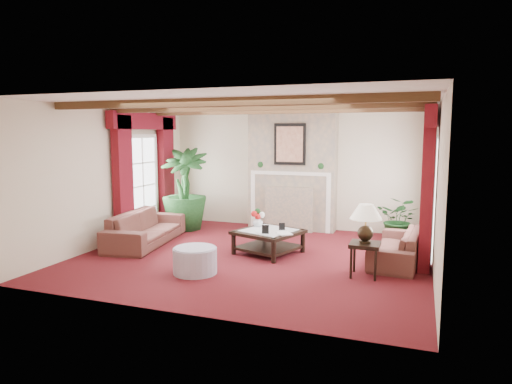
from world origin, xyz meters
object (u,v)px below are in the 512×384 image
at_px(sofa_left, 146,223).
at_px(ottoman, 195,261).
at_px(coffee_table, 268,242).
at_px(side_table, 365,260).
at_px(sofa_right, 397,241).
at_px(potted_palm, 185,207).

xyz_separation_m(sofa_left, ottoman, (1.83, -1.40, -0.23)).
xyz_separation_m(coffee_table, side_table, (1.82, -0.79, 0.05)).
distance_m(sofa_left, ottoman, 2.31).
height_order(sofa_left, sofa_right, sofa_left).
distance_m(potted_palm, ottoman, 3.41).
bearing_deg(ottoman, sofa_right, 30.94).
bearing_deg(sofa_right, side_table, -18.30).
bearing_deg(sofa_left, potted_palm, -10.63).
bearing_deg(sofa_right, sofa_left, -81.08).
bearing_deg(sofa_right, potted_palm, -98.93).
bearing_deg(side_table, sofa_left, 171.49).
height_order(potted_palm, ottoman, potted_palm).
bearing_deg(sofa_right, ottoman, -54.60).
relative_size(sofa_right, side_table, 3.63).
relative_size(sofa_right, coffee_table, 1.84).
xyz_separation_m(sofa_left, sofa_right, (4.78, 0.37, -0.06)).
bearing_deg(sofa_right, coffee_table, -79.47).
bearing_deg(coffee_table, sofa_left, -157.98).
distance_m(sofa_right, side_table, 1.12).
bearing_deg(potted_palm, sofa_left, -92.29).
height_order(sofa_right, side_table, sofa_right).
xyz_separation_m(coffee_table, ottoman, (-0.71, -1.53, -0.01)).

